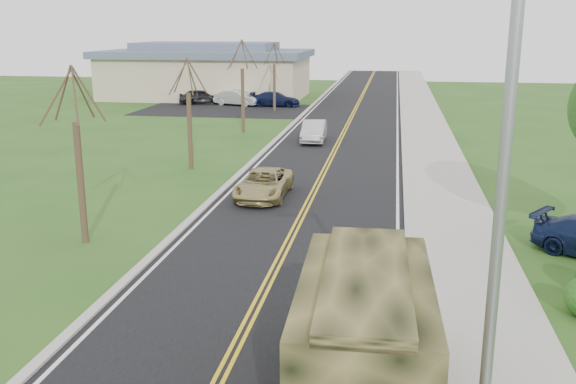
# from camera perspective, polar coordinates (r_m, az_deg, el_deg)

# --- Properties ---
(road) EXTENTS (8.00, 120.00, 0.01)m
(road) POSITION_cam_1_polar(r_m,az_deg,el_deg) (50.41, 5.42, 6.17)
(road) COLOR black
(road) RESTS_ON ground
(curb_right) EXTENTS (0.30, 120.00, 0.12)m
(curb_right) POSITION_cam_1_polar(r_m,az_deg,el_deg) (50.29, 10.17, 6.05)
(curb_right) COLOR #9E998E
(curb_right) RESTS_ON ground
(sidewalk_right) EXTENTS (3.20, 120.00, 0.10)m
(sidewalk_right) POSITION_cam_1_polar(r_m,az_deg,el_deg) (50.34, 12.17, 5.95)
(sidewalk_right) COLOR #9E998E
(sidewalk_right) RESTS_ON ground
(curb_left) EXTENTS (0.30, 120.00, 0.10)m
(curb_left) POSITION_cam_1_polar(r_m,az_deg,el_deg) (50.85, 0.72, 6.36)
(curb_left) COLOR #9E998E
(curb_left) RESTS_ON ground
(street_light) EXTENTS (1.65, 0.22, 8.00)m
(street_light) POSITION_cam_1_polar(r_m,az_deg,el_deg) (9.80, 17.63, -3.15)
(street_light) COLOR gray
(street_light) RESTS_ON ground
(bare_tree_a) EXTENTS (1.93, 2.26, 6.08)m
(bare_tree_a) POSITION_cam_1_polar(r_m,az_deg,el_deg) (22.82, -18.05, 2.02)
(bare_tree_a) COLOR #38281C
(bare_tree_a) RESTS_ON ground
(bare_tree_b) EXTENTS (1.83, 2.14, 5.73)m
(bare_tree_b) POSITION_cam_1_polar(r_m,az_deg,el_deg) (33.77, -8.75, 6.18)
(bare_tree_b) COLOR #38281C
(bare_tree_b) RESTS_ON ground
(bare_tree_c) EXTENTS (2.04, 2.39, 6.42)m
(bare_tree_c) POSITION_cam_1_polar(r_m,az_deg,el_deg) (45.21, -4.05, 8.78)
(bare_tree_c) COLOR #38281C
(bare_tree_c) RESTS_ON ground
(bare_tree_d) EXTENTS (1.88, 2.20, 5.91)m
(bare_tree_d) POSITION_cam_1_polar(r_m,az_deg,el_deg) (56.92, -1.22, 9.77)
(bare_tree_d) COLOR #38281C
(bare_tree_d) RESTS_ON ground
(commercial_building) EXTENTS (25.50, 21.50, 5.65)m
(commercial_building) POSITION_cam_1_polar(r_m,az_deg,el_deg) (68.69, -7.18, 10.59)
(commercial_building) COLOR tan
(commercial_building) RESTS_ON ground
(military_truck) EXTENTS (2.44, 6.55, 3.23)m
(military_truck) POSITION_cam_1_polar(r_m,az_deg,el_deg) (12.22, 6.83, -12.03)
(military_truck) COLOR black
(military_truck) RESTS_ON ground
(suv_champagne) EXTENTS (2.08, 4.43, 1.23)m
(suv_champagne) POSITION_cam_1_polar(r_m,az_deg,el_deg) (28.01, -2.16, 0.74)
(suv_champagne) COLOR tan
(suv_champagne) RESTS_ON ground
(sedan_silver) EXTENTS (1.61, 4.18, 1.36)m
(sedan_silver) POSITION_cam_1_polar(r_m,az_deg,el_deg) (41.72, 2.32, 5.41)
(sedan_silver) COLOR silver
(sedan_silver) RESTS_ON ground
(lot_car_dark) EXTENTS (4.52, 3.08, 1.43)m
(lot_car_dark) POSITION_cam_1_polar(r_m,az_deg,el_deg) (62.87, -7.76, 8.41)
(lot_car_dark) COLOR black
(lot_car_dark) RESTS_ON ground
(lot_car_silver) EXTENTS (4.73, 2.76, 1.47)m
(lot_car_silver) POSITION_cam_1_polar(r_m,az_deg,el_deg) (61.26, -4.53, 8.36)
(lot_car_silver) COLOR silver
(lot_car_silver) RESTS_ON ground
(lot_car_navy) EXTENTS (4.64, 1.94, 1.34)m
(lot_car_navy) POSITION_cam_1_polar(r_m,az_deg,el_deg) (60.42, -1.13, 8.25)
(lot_car_navy) COLOR #0E1434
(lot_car_navy) RESTS_ON ground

